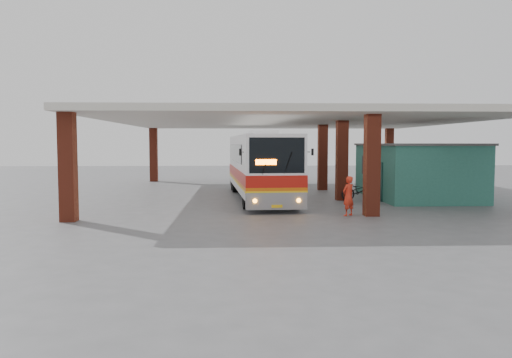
{
  "coord_description": "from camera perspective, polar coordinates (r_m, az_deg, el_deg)",
  "views": [
    {
      "loc": [
        -2.86,
        -24.09,
        3.12
      ],
      "look_at": [
        -1.84,
        0.0,
        1.39
      ],
      "focal_mm": 35.0,
      "sensor_mm": 36.0,
      "label": 1
    }
  ],
  "objects": [
    {
      "name": "ground",
      "position": [
        24.45,
        4.32,
        -3.23
      ],
      "size": [
        90.0,
        90.0,
        0.0
      ],
      "primitive_type": "plane",
      "color": "#515154",
      "rests_on": "ground"
    },
    {
      "name": "brick_columns",
      "position": [
        29.42,
        5.96,
        2.25
      ],
      "size": [
        20.1,
        21.6,
        4.35
      ],
      "color": "maroon",
      "rests_on": "ground"
    },
    {
      "name": "canopy_roof",
      "position": [
        30.8,
        3.86,
        6.67
      ],
      "size": [
        21.0,
        23.0,
        0.3
      ],
      "primitive_type": "cube",
      "color": "beige",
      "rests_on": "brick_columns"
    },
    {
      "name": "shop_building",
      "position": [
        29.97,
        17.79,
        0.94
      ],
      "size": [
        5.2,
        8.2,
        3.11
      ],
      "color": "#2A6959",
      "rests_on": "ground"
    },
    {
      "name": "coach_bus",
      "position": [
        28.02,
        0.47,
        1.57
      ],
      "size": [
        3.54,
        13.12,
        3.78
      ],
      "rotation": [
        0.0,
        0.0,
        0.06
      ],
      "color": "white",
      "rests_on": "ground"
    },
    {
      "name": "motorcycle",
      "position": [
        27.7,
        11.87,
        -1.3
      ],
      "size": [
        2.11,
        0.76,
        1.1
      ],
      "primitive_type": "imported",
      "rotation": [
        0.0,
        0.0,
        1.58
      ],
      "color": "black",
      "rests_on": "ground"
    },
    {
      "name": "pedestrian",
      "position": [
        21.8,
        10.5,
        -1.92
      ],
      "size": [
        0.74,
        0.7,
        1.71
      ],
      "primitive_type": "imported",
      "rotation": [
        0.0,
        0.0,
        3.78
      ],
      "color": "red",
      "rests_on": "ground"
    },
    {
      "name": "red_chair",
      "position": [
        32.96,
        10.09,
        -0.67
      ],
      "size": [
        0.6,
        0.6,
        0.89
      ],
      "rotation": [
        0.0,
        0.0,
        0.36
      ],
      "color": "red",
      "rests_on": "ground"
    }
  ]
}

